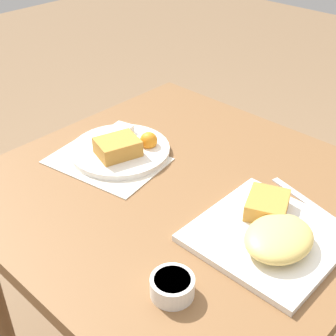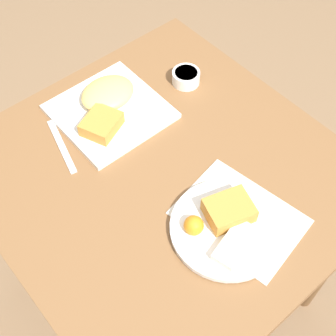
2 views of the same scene
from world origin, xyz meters
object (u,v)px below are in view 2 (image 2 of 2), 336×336
at_px(plate_square_near, 108,106).
at_px(butter_knife, 62,146).
at_px(plate_oval_far, 225,225).
at_px(sauce_ramekin, 186,77).

height_order(plate_square_near, butter_knife, plate_square_near).
distance_m(plate_oval_far, sauce_ramekin, 0.46).
bearing_deg(plate_square_near, sauce_ramekin, 167.88).
bearing_deg(plate_oval_far, plate_square_near, -91.75).
height_order(plate_square_near, plate_oval_far, plate_square_near).
xyz_separation_m(sauce_ramekin, butter_knife, (0.39, -0.03, -0.02)).
xyz_separation_m(plate_square_near, butter_knife, (0.16, 0.02, -0.02)).
bearing_deg(sauce_ramekin, plate_square_near, -12.12).
height_order(plate_oval_far, butter_knife, plate_oval_far).
bearing_deg(butter_knife, plate_square_near, 110.42).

